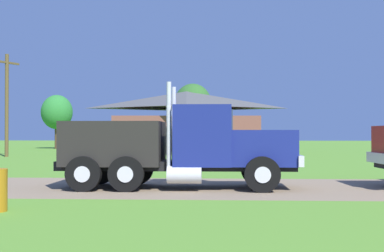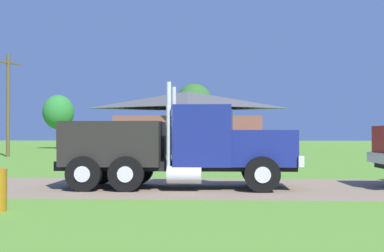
# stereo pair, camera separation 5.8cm
# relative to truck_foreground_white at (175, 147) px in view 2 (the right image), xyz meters

# --- Properties ---
(ground_plane) EXTENTS (200.00, 200.00, 0.00)m
(ground_plane) POSITION_rel_truck_foreground_white_xyz_m (-0.73, 0.30, -1.27)
(ground_plane) COLOR #578D2C
(dirt_track) EXTENTS (120.00, 6.38, 0.01)m
(dirt_track) POSITION_rel_truck_foreground_white_xyz_m (-0.73, 0.30, -1.27)
(dirt_track) COLOR #857057
(dirt_track) RESTS_ON ground_plane
(truck_foreground_white) EXTENTS (7.40, 2.63, 3.21)m
(truck_foreground_white) POSITION_rel_truck_foreground_white_xyz_m (0.00, 0.00, 0.00)
(truck_foreground_white) COLOR black
(truck_foreground_white) RESTS_ON ground_plane
(shed_building) EXTENTS (12.79, 8.54, 5.25)m
(shed_building) POSITION_rel_truck_foreground_white_xyz_m (-1.57, 28.97, 1.28)
(shed_building) COLOR brown
(shed_building) RESTS_ON ground_plane
(utility_pole_near) EXTENTS (1.08, 2.04, 7.33)m
(utility_pole_near) POSITION_rel_truck_foreground_white_xyz_m (-13.87, 20.82, 2.64)
(utility_pole_near) COLOR brown
(utility_pole_near) RESTS_ON ground_plane
(tree_left) EXTENTS (3.35, 3.35, 5.78)m
(tree_left) POSITION_rel_truck_foreground_white_xyz_m (-16.27, 40.06, 2.63)
(tree_left) COLOR #513823
(tree_left) RESTS_ON ground_plane
(tree_mid) EXTENTS (3.31, 3.31, 6.02)m
(tree_mid) POSITION_rel_truck_foreground_white_xyz_m (-1.11, 30.32, 2.89)
(tree_mid) COLOR #513823
(tree_mid) RESTS_ON ground_plane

